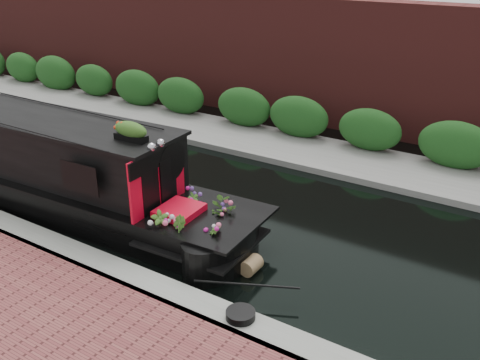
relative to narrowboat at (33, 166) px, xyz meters
The scene contains 8 objects.
ground 3.97m from the narrowboat, 27.27° to the left, with size 80.00×80.00×0.00m, color black.
near_bank_coping 3.86m from the narrowboat, 23.67° to the right, with size 40.00×0.60×0.50m, color gray.
far_bank_path 6.96m from the narrowboat, 59.96° to the left, with size 40.00×2.40×0.34m, color slate.
far_hedge 7.74m from the narrowboat, 63.31° to the left, with size 40.00×1.10×2.80m, color #1A4718.
far_brick_wall 9.66m from the narrowboat, 68.94° to the left, with size 40.00×1.00×8.00m, color #541E1C.
narrowboat is the anchor object (origin of this frame).
rope_fender 6.00m from the narrowboat, ahead, with size 0.30×0.30×0.39m, color olive.
coiled_mooring_rope 6.85m from the narrowboat, 12.37° to the right, with size 0.46×0.46×0.12m, color black.
Camera 1 is at (6.80, -8.84, 5.51)m, focal length 40.00 mm.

